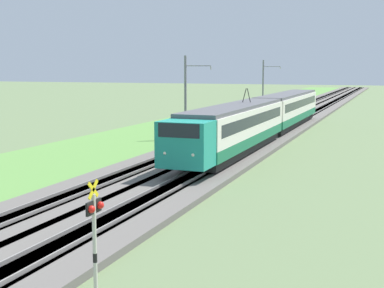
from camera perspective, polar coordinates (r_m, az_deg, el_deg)
The scene contains 9 objects.
ballast_main at distance 62.84m, azimuth 7.36°, elevation 2.29°, with size 240.00×4.40×0.30m.
ballast_adjacent at distance 62.04m, azimuth 10.87°, elevation 2.14°, with size 240.00×4.40×0.30m.
track_main at distance 62.84m, azimuth 7.36°, elevation 2.30°, with size 240.00×1.57×0.45m.
track_adjacent at distance 62.04m, azimuth 10.87°, elevation 2.15°, with size 240.00×1.57×0.45m.
grass_verge at distance 64.59m, azimuth 1.99°, elevation 2.43°, with size 240.00×12.97×0.12m.
passenger_train at distance 48.03m, azimuth 7.94°, elevation 3.06°, with size 40.54×2.99×4.90m.
crossing_signal_far at distance 14.55m, azimuth -10.33°, elevation -9.14°, with size 0.70×0.23×3.54m.
catenary_mast_mid at distance 47.85m, azimuth -0.64°, elevation 5.07°, with size 0.22×2.56×7.54m.
catenary_mast_far at distance 76.04m, azimuth 7.63°, elevation 6.13°, with size 0.22×2.56×7.56m.
Camera 1 is at (-10.78, -14.68, 6.44)m, focal length 50.00 mm.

